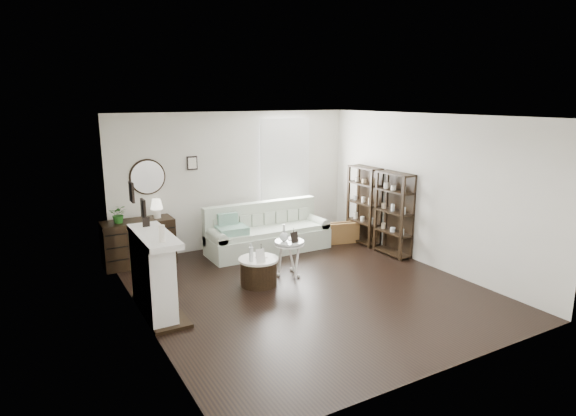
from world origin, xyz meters
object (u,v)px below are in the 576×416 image
sofa (267,235)px  dresser (139,243)px  drum_table (259,271)px  pedestal_table (289,244)px

sofa → dresser: 2.42m
sofa → drum_table: sofa is taller
sofa → drum_table: size_ratio=3.74×
sofa → pedestal_table: sofa is taller
dresser → pedestal_table: bearing=-40.7°
dresser → drum_table: size_ratio=1.93×
dresser → pedestal_table: size_ratio=2.03×
pedestal_table → sofa: bearing=78.4°
sofa → dresser: bearing=170.6°
sofa → pedestal_table: 1.46m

